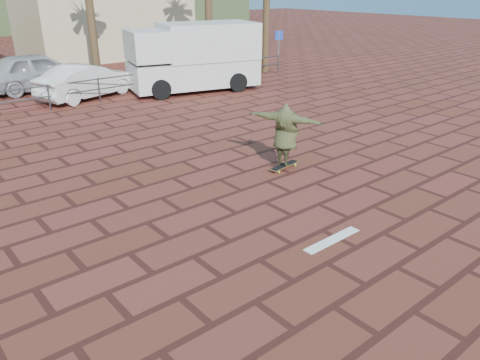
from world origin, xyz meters
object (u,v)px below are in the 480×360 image
at_px(car_silver, 39,72).
at_px(car_white, 87,81).
at_px(longboard, 284,166).
at_px(campervan, 194,56).
at_px(skateboarder, 286,135).

xyz_separation_m(car_silver, car_white, (1.06, -2.77, -0.14)).
bearing_deg(longboard, car_white, 85.49).
distance_m(longboard, car_white, 11.12).
bearing_deg(car_silver, longboard, -172.74).
relative_size(longboard, car_silver, 0.21).
relative_size(campervan, car_white, 1.39).
bearing_deg(car_silver, skateboarder, -172.74).
xyz_separation_m(longboard, skateboarder, (0.00, -0.00, 0.84)).
relative_size(longboard, campervan, 0.17).
relative_size(skateboarder, car_silver, 0.41).
bearing_deg(longboard, skateboarder, -97.58).
relative_size(skateboarder, campervan, 0.34).
height_order(skateboarder, campervan, campervan).
bearing_deg(longboard, campervan, 60.92).
xyz_separation_m(skateboarder, car_silver, (-1.66, 13.86, -0.07)).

